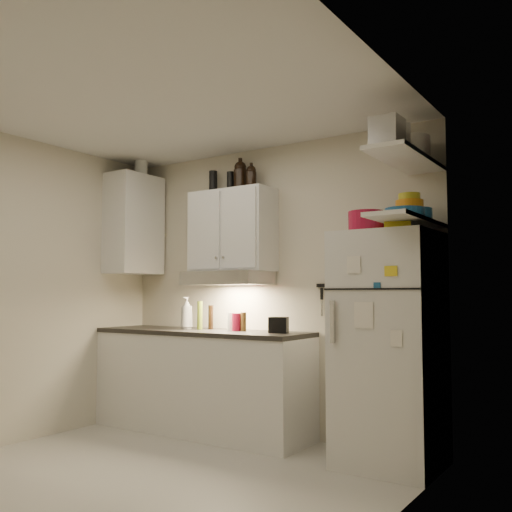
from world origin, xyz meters
The scene contains 36 objects.
floor centered at (0.00, 0.00, -0.01)m, with size 3.20×3.00×0.02m, color #B4B1A6.
ceiling centered at (0.00, 0.00, 2.61)m, with size 3.20×3.00×0.02m, color silver.
back_wall centered at (0.00, 1.51, 1.30)m, with size 3.20×0.02×2.60m, color beige.
left_wall centered at (-1.61, 0.00, 1.30)m, with size 0.02×3.00×2.60m, color beige.
right_wall centered at (1.61, 0.00, 1.30)m, with size 0.02×3.00×2.60m, color beige.
base_cabinet centered at (-0.55, 1.20, 0.44)m, with size 2.10×0.60×0.88m, color silver.
countertop centered at (-0.55, 1.20, 0.90)m, with size 2.10×0.62×0.04m, color black.
upper_cabinet centered at (-0.30, 1.33, 1.83)m, with size 0.80×0.33×0.75m, color silver.
side_cabinet centered at (-1.44, 1.20, 1.95)m, with size 0.33×0.55×1.00m, color silver.
range_hood centered at (-0.30, 1.27, 1.39)m, with size 0.76×0.46×0.12m, color silver.
fridge centered at (1.25, 1.16, 0.85)m, with size 0.70×0.68×1.70m, color silver.
shelf_hi centered at (1.45, 1.02, 2.20)m, with size 0.30×0.95×0.03m, color silver.
shelf_lo centered at (1.45, 1.02, 1.76)m, with size 0.30×0.95×0.03m, color silver.
knife_strip centered at (0.70, 1.49, 1.32)m, with size 0.42×0.02×0.03m, color black.
dutch_oven centered at (1.14, 1.03, 1.78)m, with size 0.26×0.26×0.15m, color maroon.
book_stack centered at (1.39, 0.99, 1.74)m, with size 0.18×0.22×0.08m, color yellow.
spice_jar centered at (1.36, 1.17, 1.75)m, with size 0.06×0.06×0.10m, color silver.
stock_pot centered at (1.40, 1.28, 2.32)m, with size 0.29×0.29×0.21m, color silver.
tin_a centered at (1.41, 0.90, 2.31)m, with size 0.20×0.18×0.20m, color #AAAAAD.
tin_b centered at (1.44, 0.67, 2.31)m, with size 0.19×0.19×0.19m, color #AAAAAD.
bowl_teal centered at (1.42, 1.26, 1.83)m, with size 0.25×0.25×0.10m, color navy.
bowl_orange centered at (1.40, 1.23, 1.91)m, with size 0.20×0.20×0.06m, color orange.
bowl_yellow centered at (1.40, 1.23, 1.96)m, with size 0.16×0.16×0.05m, color gold.
plates centered at (1.44, 0.98, 1.81)m, with size 0.27×0.27×0.07m, color navy.
growler_a centered at (-0.27, 1.41, 2.35)m, with size 0.12×0.12×0.29m, color black, non-canonical shape.
growler_b centered at (-0.12, 1.38, 2.31)m, with size 0.10×0.10×0.23m, color black, non-canonical shape.
thermos_a centered at (-0.38, 1.41, 2.30)m, with size 0.07×0.07×0.20m, color black.
thermos_b centered at (-0.58, 1.40, 2.32)m, with size 0.08×0.08×0.23m, color black.
side_jar centered at (-1.37, 1.22, 2.54)m, with size 0.13×0.13×0.17m, color silver.
soap_bottle centered at (-0.74, 1.21, 1.09)m, with size 0.13×0.13×0.33m, color silver.
pepper_mill centered at (-0.13, 1.27, 1.00)m, with size 0.05×0.05×0.17m, color brown.
oil_bottle centered at (-0.59, 1.23, 1.05)m, with size 0.05×0.05×0.26m, color #5A6C1B.
vinegar_bottle centered at (-0.53, 1.32, 1.03)m, with size 0.05×0.05×0.22m, color black.
clear_bottle centered at (-0.27, 1.27, 1.00)m, with size 0.05×0.05×0.16m, color silver.
red_jar centered at (-0.19, 1.25, 1.00)m, with size 0.08×0.08×0.16m, color maroon.
caddy centered at (0.26, 1.23, 0.99)m, with size 0.16×0.11×0.13m, color black.
Camera 1 is at (2.77, -2.88, 1.24)m, focal length 40.00 mm.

